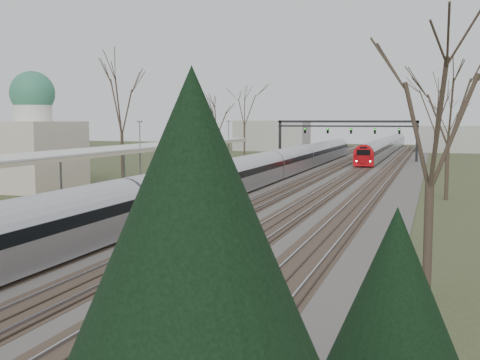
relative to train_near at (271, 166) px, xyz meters
name	(u,v)px	position (x,y,z in m)	size (l,w,h in m)	color
track_bed	(304,179)	(2.76, 3.00, -1.42)	(24.00, 160.00, 0.22)	#474442
platform	(146,190)	(-6.55, -14.50, -0.98)	(3.50, 69.00, 1.00)	#9E9B93
canopy	(117,150)	(-6.55, -19.01, 2.45)	(4.10, 50.00, 3.11)	slate
dome_building	(18,147)	(-19.21, -14.00, 2.24)	(10.00, 8.00, 10.30)	beige
signal_gantry	(347,128)	(2.79, 32.99, 3.43)	(21.00, 0.59, 6.08)	black
tree_west_far	(121,101)	(-14.50, -4.00, 6.54)	(5.50, 5.50, 11.33)	#2D231C
tree_east_near	(432,107)	(15.50, -37.00, 5.08)	(4.50, 4.50, 9.27)	#2D231C
tree_east_far	(449,104)	(16.50, -10.00, 5.81)	(5.00, 5.00, 10.30)	#2D231C
train_near	(271,166)	(0.00, 0.00, 0.00)	(2.62, 90.21, 3.05)	#A7AAB2
train_far	(387,145)	(7.00, 56.02, 0.00)	(2.62, 75.21, 3.05)	#A7AAB2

